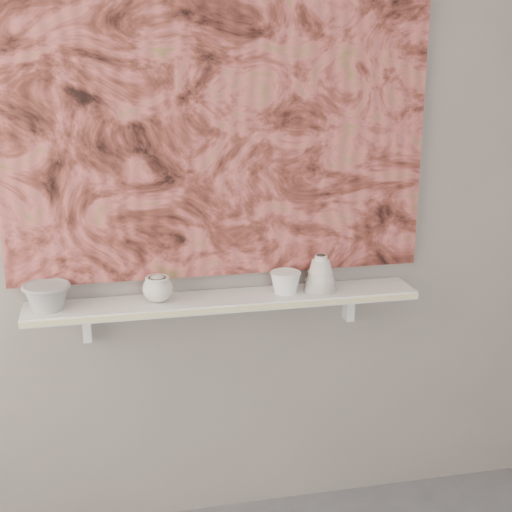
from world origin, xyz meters
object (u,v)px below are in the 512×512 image
object	(u,v)px
bell_vessel	(321,273)
bowl_white	(285,282)
painting	(219,122)
cup_cream	(158,289)
bowl_grey	(47,296)
shelf	(225,301)

from	to	relation	value
bell_vessel	bowl_white	world-z (taller)	bell_vessel
painting	cup_cream	bearing A→B (deg)	-161.35
painting	bell_vessel	world-z (taller)	painting
bowl_grey	painting	bearing A→B (deg)	7.50
shelf	cup_cream	bearing A→B (deg)	180.00
shelf	bell_vessel	bearing A→B (deg)	0.00
bowl_grey	cup_cream	xyz separation A→B (m)	(0.37, 0.00, 0.00)
painting	bowl_grey	distance (m)	0.84
painting	bell_vessel	xyz separation A→B (m)	(0.35, -0.08, -0.54)
painting	bell_vessel	bearing A→B (deg)	-12.81
shelf	bowl_white	size ratio (longest dim) A/B	12.50
shelf	cup_cream	size ratio (longest dim) A/B	13.43
bowl_grey	bowl_white	distance (m)	0.83
painting	bell_vessel	size ratio (longest dim) A/B	11.19
bowl_white	shelf	bearing A→B (deg)	180.00
cup_cream	bowl_white	distance (m)	0.46
shelf	bowl_grey	bearing A→B (deg)	180.00
shelf	bell_vessel	world-z (taller)	bell_vessel
shelf	bowl_grey	world-z (taller)	bowl_grey
cup_cream	bell_vessel	bearing A→B (deg)	0.00
bell_vessel	bowl_white	distance (m)	0.13
painting	bowl_grey	xyz separation A→B (m)	(-0.61, -0.08, -0.56)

